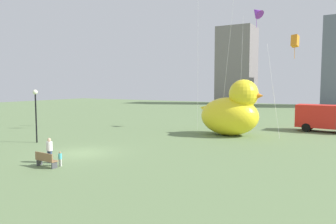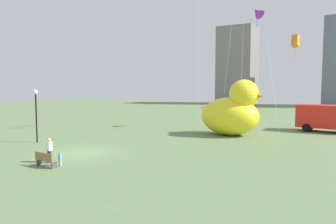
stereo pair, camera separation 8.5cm
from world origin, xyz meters
TOP-DOWN VIEW (x-y plane):
  - ground_plane at (0.00, 0.00)m, footprint 140.00×140.00m
  - park_bench at (1.00, -4.07)m, footprint 1.60×0.52m
  - person_adult at (0.30, -3.19)m, footprint 0.39×0.39m
  - person_child at (1.59, -3.46)m, footprint 0.22×0.22m
  - giant_inflatable_duck at (6.65, 13.45)m, footprint 6.64×4.26m
  - lamppost at (-6.57, 1.12)m, footprint 0.42×0.42m
  - box_truck at (14.24, 20.69)m, footprint 5.67×2.69m
  - city_skyline at (11.53, 67.99)m, footprint 50.16×13.34m
  - kite_purple at (7.29, 19.33)m, footprint 2.81×3.01m
  - kite_orange at (11.81, 16.46)m, footprint 3.17×3.44m

SIDE VIEW (x-z plane):
  - ground_plane at x=0.00m, z-range 0.00..0.00m
  - park_bench at x=1.00m, z-range 0.02..0.92m
  - person_child at x=1.59m, z-range 0.05..0.96m
  - person_adult at x=0.30m, z-range 0.08..1.67m
  - box_truck at x=14.24m, z-range 0.01..2.86m
  - giant_inflatable_duck at x=6.65m, z-range -0.41..5.10m
  - lamppost at x=-6.57m, z-range 1.05..5.62m
  - kite_orange at x=11.81m, z-range 4.23..14.08m
  - city_skyline at x=11.53m, z-range -3.98..27.95m
  - kite_purple at x=7.29m, z-range 6.08..19.84m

